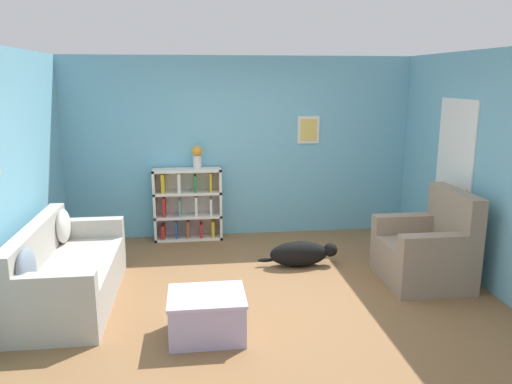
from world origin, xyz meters
TOP-DOWN VIEW (x-y plane):
  - ground_plane at (0.00, 0.00)m, footprint 14.00×14.00m
  - wall_back at (0.00, 2.25)m, footprint 5.60×0.13m
  - wall_right at (2.55, 0.02)m, footprint 0.16×5.00m
  - couch at (-2.02, 0.08)m, footprint 0.84×1.89m
  - bookshelf at (-0.78, 2.06)m, footprint 0.97×0.29m
  - recliner_chair at (1.95, 0.14)m, footprint 0.88×0.97m
  - coffee_table at (-0.60, -0.81)m, footprint 0.69×0.57m
  - dog at (0.61, 0.78)m, footprint 1.00×0.29m
  - vase at (-0.63, 2.04)m, footprint 0.15×0.15m

SIDE VIEW (x-z plane):
  - ground_plane at x=0.00m, z-range 0.00..0.00m
  - dog at x=0.61m, z-range 0.00..0.32m
  - coffee_table at x=-0.60m, z-range 0.01..0.42m
  - couch at x=-2.02m, z-range -0.11..0.73m
  - recliner_chair at x=1.95m, z-range -0.16..0.90m
  - bookshelf at x=-0.78m, z-range -0.01..1.03m
  - vase at x=-0.63m, z-range 1.06..1.38m
  - wall_right at x=2.55m, z-range -0.01..2.59m
  - wall_back at x=0.00m, z-range 0.00..2.60m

